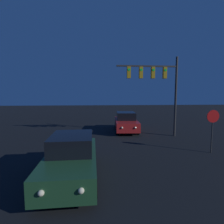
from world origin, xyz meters
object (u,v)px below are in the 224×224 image
Objects in this scene: car_near at (72,158)px; car_far at (126,122)px; traffic_signal_mast at (158,81)px; stop_sign at (213,123)px.

car_far is (3.73, 9.08, 0.00)m from car_near.
car_far is at bearing -113.87° from car_near.
traffic_signal_mast is 2.53× the size of stop_sign.
stop_sign is at bearing 125.31° from car_far.
stop_sign is at bearing -66.80° from traffic_signal_mast.
car_near and car_far have the same top height.
traffic_signal_mast is at bearing 113.20° from stop_sign.
car_near is 8.20m from stop_sign.
car_near is 1.88× the size of stop_sign.
car_near is 9.72m from traffic_signal_mast.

